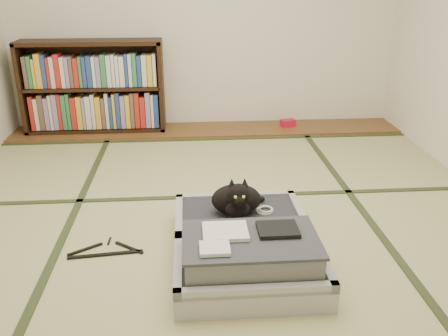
{
  "coord_description": "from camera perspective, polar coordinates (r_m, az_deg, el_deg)",
  "views": [
    {
      "loc": [
        -0.19,
        -2.76,
        1.54
      ],
      "look_at": [
        0.05,
        0.35,
        0.25
      ],
      "focal_mm": 38.0,
      "sensor_mm": 36.0,
      "label": 1
    }
  ],
  "objects": [
    {
      "name": "bookcase",
      "position": [
        5.04,
        -15.39,
        9.2
      ],
      "size": [
        1.41,
        0.32,
        0.92
      ],
      "color": "black",
      "rests_on": "wood_strip"
    },
    {
      "name": "tatami_borders",
      "position": [
        3.61,
        -0.97,
        -2.76
      ],
      "size": [
        4.0,
        4.5,
        0.01
      ],
      "color": "#2D381E",
      "rests_on": "ground"
    },
    {
      "name": "red_item",
      "position": [
        5.13,
        7.7,
        5.42
      ],
      "size": [
        0.17,
        0.13,
        0.07
      ],
      "primitive_type": "cube",
      "rotation": [
        0.0,
        0.0,
        0.28
      ],
      "color": "red",
      "rests_on": "wood_strip"
    },
    {
      "name": "floor",
      "position": [
        3.17,
        -0.42,
        -6.63
      ],
      "size": [
        4.5,
        4.5,
        0.0
      ],
      "primitive_type": "plane",
      "color": "tan",
      "rests_on": "ground"
    },
    {
      "name": "cable_coil",
      "position": [
        2.99,
        4.96,
        -5.07
      ],
      "size": [
        0.11,
        0.11,
        0.03
      ],
      "color": "white",
      "rests_on": "suitcase"
    },
    {
      "name": "suitcase",
      "position": [
        2.72,
        2.57,
        -9.32
      ],
      "size": [
        0.79,
        1.06,
        0.31
      ],
      "color": "#A7A7AB",
      "rests_on": "floor"
    },
    {
      "name": "cat",
      "position": [
        2.9,
        1.57,
        -3.83
      ],
      "size": [
        0.35,
        0.36,
        0.28
      ],
      "color": "black",
      "rests_on": "suitcase"
    },
    {
      "name": "wood_strip",
      "position": [
        5.01,
        -2.03,
        4.65
      ],
      "size": [
        4.0,
        0.5,
        0.02
      ],
      "primitive_type": "cube",
      "color": "brown",
      "rests_on": "ground"
    },
    {
      "name": "hanger",
      "position": [
        2.94,
        -13.97,
        -9.69
      ],
      "size": [
        0.45,
        0.22,
        0.01
      ],
      "color": "black",
      "rests_on": "floor"
    }
  ]
}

